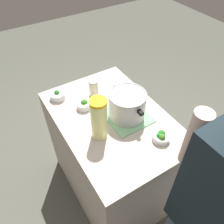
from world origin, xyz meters
The scene contains 10 objects.
ground_plane centered at (0.00, 0.00, 0.00)m, with size 8.00×8.00×0.00m, color #4F5146.
counter_slab centered at (0.00, 0.00, 0.47)m, with size 1.03×0.71×0.94m, color #B1A49A.
dish_cloth centered at (0.04, 0.09, 0.94)m, with size 0.31×0.28×0.01m, color #7BB786.
cooking_pot centered at (0.04, 0.09, 1.04)m, with size 0.32×0.25×0.19m.
lemonade_pitcher centered at (0.09, -0.15, 1.09)m, with size 0.11×0.11×0.29m.
mason_jar centered at (-0.28, 0.01, 1.01)m, with size 0.07×0.07×0.13m.
broccoli_bowl_front centered at (-0.39, -0.24, 0.97)m, with size 0.11×0.11×0.07m.
broccoli_bowl_center centered at (-0.19, -0.12, 0.97)m, with size 0.10×0.10×0.07m.
broccoli_bowl_back centered at (0.33, 0.16, 0.97)m, with size 0.11×0.11×0.07m.
person_cook centered at (0.82, 0.03, 0.93)m, with size 0.50×0.21×1.68m.
Camera 1 is at (0.94, -0.58, 2.08)m, focal length 36.72 mm.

